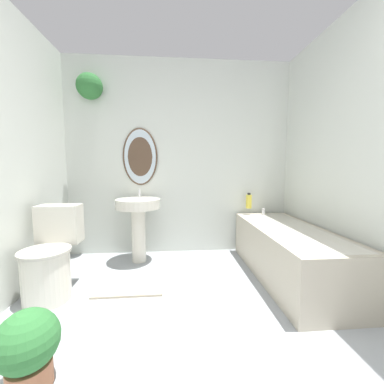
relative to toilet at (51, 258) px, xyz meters
The scene contains 8 objects.
wall_back 1.72m from the toilet, 43.47° to the left, with size 2.87×0.29×2.40m.
wall_right 2.71m from the toilet, ahead, with size 0.06×2.90×2.40m.
toilet is the anchor object (origin of this frame).
pedestal_sink 0.96m from the toilet, 47.36° to the left, with size 0.50×0.50×0.83m.
bathtub 2.17m from the toilet, ahead, with size 0.64×1.54×0.57m.
shampoo_bottle 2.18m from the toilet, 23.43° to the left, with size 0.07×0.07×0.19m.
potted_plant 0.94m from the toilet, 70.12° to the right, with size 0.29×0.29×0.39m.
bath_mat 0.71m from the toilet, ahead, with size 0.60×0.34×0.02m.
Camera 1 is at (-0.10, -0.19, 1.08)m, focal length 22.00 mm.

